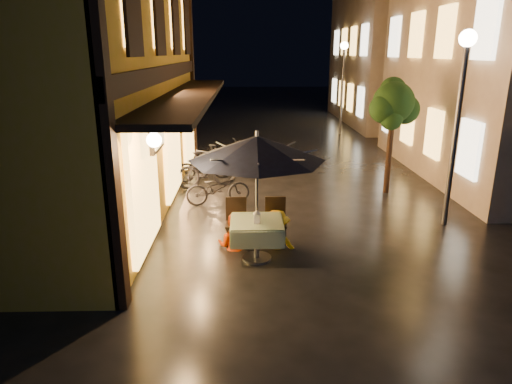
{
  "coord_description": "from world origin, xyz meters",
  "views": [
    {
      "loc": [
        -1.56,
        -7.67,
        3.79
      ],
      "look_at": [
        -1.35,
        0.88,
        1.15
      ],
      "focal_mm": 32.0,
      "sensor_mm": 36.0,
      "label": 1
    }
  ],
  "objects_px": {
    "person_yellow": "(277,212)",
    "cafe_table": "(257,230)",
    "table_lantern": "(257,216)",
    "bicycle_0": "(218,188)",
    "streetlamp_near": "(461,95)",
    "person_orange": "(233,215)",
    "patio_umbrella": "(257,148)"
  },
  "relations": [
    {
      "from": "person_yellow",
      "to": "patio_umbrella",
      "type": "bearing_deg",
      "value": 68.43
    },
    {
      "from": "bicycle_0",
      "to": "person_orange",
      "type": "bearing_deg",
      "value": 176.47
    },
    {
      "from": "patio_umbrella",
      "to": "streetlamp_near",
      "type": "bearing_deg",
      "value": 21.63
    },
    {
      "from": "person_orange",
      "to": "cafe_table",
      "type": "bearing_deg",
      "value": 142.86
    },
    {
      "from": "person_orange",
      "to": "streetlamp_near",
      "type": "bearing_deg",
      "value": -152.24
    },
    {
      "from": "person_yellow",
      "to": "bicycle_0",
      "type": "distance_m",
      "value": 3.03
    },
    {
      "from": "cafe_table",
      "to": "patio_umbrella",
      "type": "bearing_deg",
      "value": 0.0
    },
    {
      "from": "cafe_table",
      "to": "bicycle_0",
      "type": "xyz_separation_m",
      "value": [
        -0.91,
        3.29,
        -0.15
      ]
    },
    {
      "from": "cafe_table",
      "to": "person_yellow",
      "type": "distance_m",
      "value": 0.73
    },
    {
      "from": "patio_umbrella",
      "to": "person_yellow",
      "type": "bearing_deg",
      "value": 54.83
    },
    {
      "from": "person_yellow",
      "to": "cafe_table",
      "type": "bearing_deg",
      "value": 68.43
    },
    {
      "from": "cafe_table",
      "to": "person_yellow",
      "type": "bearing_deg",
      "value": 54.83
    },
    {
      "from": "bicycle_0",
      "to": "streetlamp_near",
      "type": "bearing_deg",
      "value": -119.73
    },
    {
      "from": "person_orange",
      "to": "patio_umbrella",
      "type": "bearing_deg",
      "value": 142.86
    },
    {
      "from": "streetlamp_near",
      "to": "person_orange",
      "type": "relative_size",
      "value": 3.08
    },
    {
      "from": "table_lantern",
      "to": "person_yellow",
      "type": "bearing_deg",
      "value": 60.01
    },
    {
      "from": "streetlamp_near",
      "to": "table_lantern",
      "type": "xyz_separation_m",
      "value": [
        -4.35,
        -1.85,
        -2.0
      ]
    },
    {
      "from": "patio_umbrella",
      "to": "person_orange",
      "type": "height_order",
      "value": "patio_umbrella"
    },
    {
      "from": "streetlamp_near",
      "to": "patio_umbrella",
      "type": "xyz_separation_m",
      "value": [
        -4.35,
        -1.72,
        -0.77
      ]
    },
    {
      "from": "table_lantern",
      "to": "person_yellow",
      "type": "distance_m",
      "value": 0.84
    },
    {
      "from": "cafe_table",
      "to": "person_yellow",
      "type": "xyz_separation_m",
      "value": [
        0.41,
        0.58,
        0.16
      ]
    },
    {
      "from": "person_orange",
      "to": "bicycle_0",
      "type": "bearing_deg",
      "value": -66.17
    },
    {
      "from": "table_lantern",
      "to": "patio_umbrella",
      "type": "bearing_deg",
      "value": 90.0
    },
    {
      "from": "cafe_table",
      "to": "person_orange",
      "type": "xyz_separation_m",
      "value": [
        -0.46,
        0.57,
        0.1
      ]
    },
    {
      "from": "patio_umbrella",
      "to": "bicycle_0",
      "type": "height_order",
      "value": "patio_umbrella"
    },
    {
      "from": "cafe_table",
      "to": "person_orange",
      "type": "height_order",
      "value": "person_orange"
    },
    {
      "from": "person_orange",
      "to": "person_yellow",
      "type": "height_order",
      "value": "person_yellow"
    },
    {
      "from": "person_orange",
      "to": "bicycle_0",
      "type": "xyz_separation_m",
      "value": [
        -0.46,
        2.72,
        -0.25
      ]
    },
    {
      "from": "streetlamp_near",
      "to": "person_orange",
      "type": "distance_m",
      "value": 5.42
    },
    {
      "from": "person_yellow",
      "to": "bicycle_0",
      "type": "bearing_deg",
      "value": -50.31
    },
    {
      "from": "person_yellow",
      "to": "table_lantern",
      "type": "bearing_deg",
      "value": 73.61
    },
    {
      "from": "person_yellow",
      "to": "bicycle_0",
      "type": "relative_size",
      "value": 0.89
    }
  ]
}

